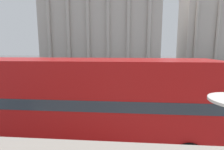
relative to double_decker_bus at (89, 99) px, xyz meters
name	(u,v)px	position (x,y,z in m)	size (l,w,h in m)	color
double_decker_bus	(89,99)	(0.00, 0.00, 0.00)	(10.98, 2.73, 4.08)	black
plaza_building_left	(102,19)	(-5.46, 43.83, 10.36)	(31.86, 15.51, 25.31)	#BCB2A8
plaza_building_right	(219,28)	(30.66, 51.77, 8.32)	(22.93, 11.92, 21.23)	#BCB2A8
traffic_light_near	(205,86)	(6.69, 3.76, -0.13)	(0.42, 0.24, 3.28)	black
traffic_light_mid	(138,70)	(2.96, 12.02, -0.14)	(0.42, 0.24, 3.26)	black
pedestrian_olive	(181,71)	(10.28, 20.69, -1.30)	(0.32, 0.32, 1.73)	#282B33
pedestrian_yellow	(50,95)	(-4.23, 5.25, -1.38)	(0.32, 0.32, 1.60)	#282B33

